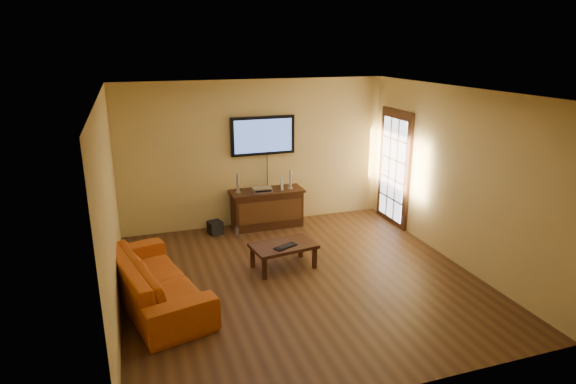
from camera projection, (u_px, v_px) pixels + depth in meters
name	position (u px, v px, depth m)	size (l,w,h in m)	color
ground_plane	(301.00, 280.00, 7.02)	(5.00, 5.00, 0.00)	#3B2310
room_walls	(288.00, 158.00, 7.09)	(5.00, 5.00, 5.00)	tan
french_door	(394.00, 169.00, 8.99)	(0.07, 1.02, 2.22)	black
media_console	(267.00, 208.00, 8.98)	(1.36, 0.52, 0.71)	black
television	(263.00, 136.00, 8.78)	(1.20, 0.08, 0.71)	black
coffee_table	(283.00, 248.00, 7.31)	(1.03, 0.71, 0.38)	black
sofa	(154.00, 272.00, 6.31)	(2.23, 0.65, 0.87)	#B24E13
speaker_left	(238.00, 184.00, 8.68)	(0.10, 0.10, 0.36)	silver
speaker_right	(290.00, 180.00, 8.93)	(0.09, 0.09, 0.34)	silver
av_receiver	(262.00, 189.00, 8.79)	(0.35, 0.25, 0.08)	silver
game_console	(282.00, 183.00, 8.91)	(0.05, 0.16, 0.22)	white
subwoofer	(215.00, 228.00, 8.69)	(0.23, 0.23, 0.23)	black
bottle	(237.00, 232.00, 8.53)	(0.07, 0.07, 0.21)	white
keyboard	(286.00, 246.00, 7.20)	(0.39, 0.28, 0.02)	black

